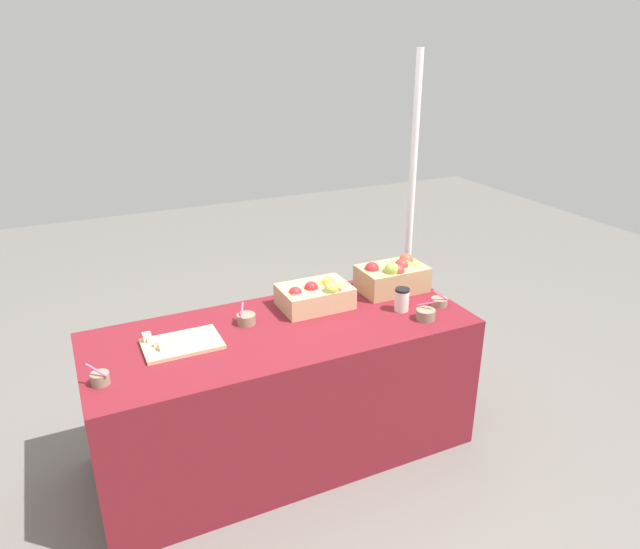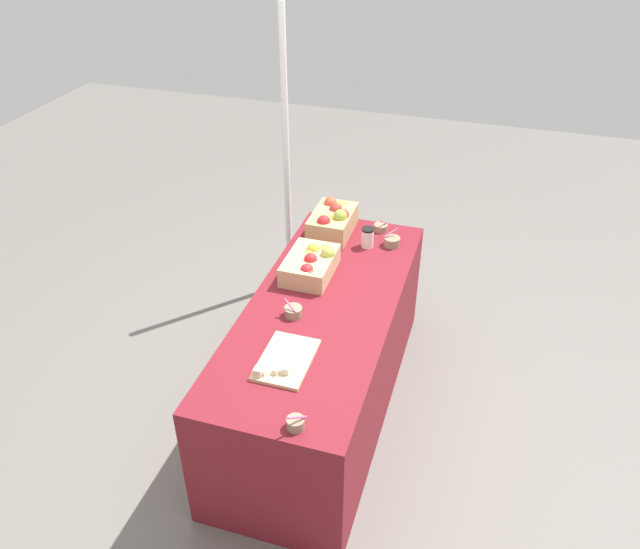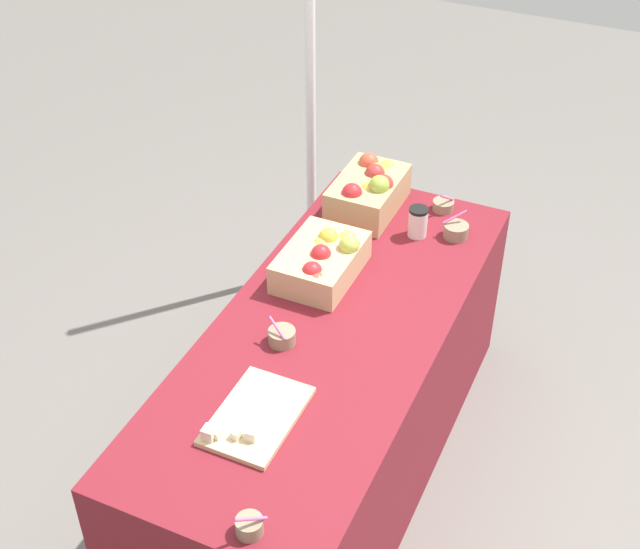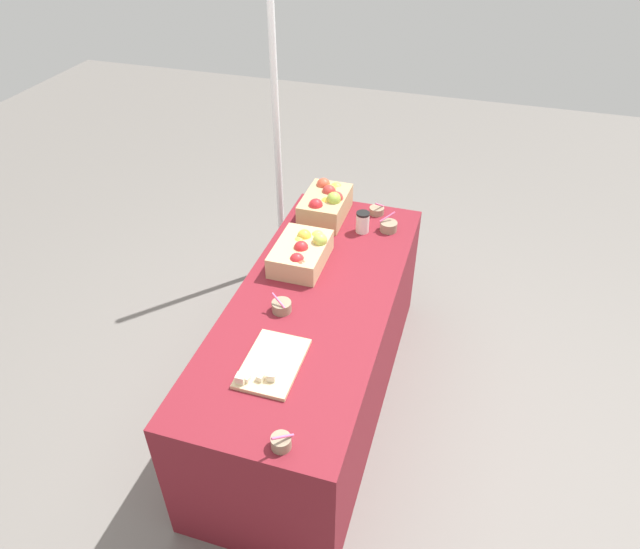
{
  "view_description": "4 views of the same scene",
  "coord_description": "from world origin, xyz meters",
  "views": [
    {
      "loc": [
        -0.92,
        -2.37,
        2.06
      ],
      "look_at": [
        0.18,
        -0.04,
        1.01
      ],
      "focal_mm": 32.42,
      "sensor_mm": 36.0,
      "label": 1
    },
    {
      "loc": [
        -2.57,
        -0.78,
        2.73
      ],
      "look_at": [
        -0.16,
        -0.03,
        1.03
      ],
      "focal_mm": 35.39,
      "sensor_mm": 36.0,
      "label": 2
    },
    {
      "loc": [
        -2.12,
        -0.92,
        2.74
      ],
      "look_at": [
        -0.09,
        -0.0,
        1.03
      ],
      "focal_mm": 49.76,
      "sensor_mm": 36.0,
      "label": 3
    },
    {
      "loc": [
        -2.05,
        -0.66,
        2.52
      ],
      "look_at": [
        -0.05,
        -0.04,
        0.92
      ],
      "focal_mm": 31.97,
      "sensor_mm": 36.0,
      "label": 4
    }
  ],
  "objects": [
    {
      "name": "coffee_cup",
      "position": [
        0.64,
        -0.09,
        0.8
      ],
      "size": [
        0.08,
        0.08,
        0.12
      ],
      "color": "silver",
      "rests_on": "table"
    },
    {
      "name": "sample_bowl_far",
      "position": [
        0.85,
        -0.12,
        0.76
      ],
      "size": [
        0.09,
        0.09,
        0.1
      ],
      "color": "gray",
      "rests_on": "table"
    },
    {
      "name": "ground_plane",
      "position": [
        0.0,
        0.0,
        0.0
      ],
      "size": [
        10.0,
        10.0,
        0.0
      ],
      "primitive_type": "plane",
      "color": "slate"
    },
    {
      "name": "apple_crate_middle",
      "position": [
        0.25,
        0.14,
        0.81
      ],
      "size": [
        0.37,
        0.26,
        0.16
      ],
      "color": "tan",
      "rests_on": "table"
    },
    {
      "name": "cutting_board_front",
      "position": [
        -0.5,
        0.03,
        0.75
      ],
      "size": [
        0.36,
        0.23,
        0.06
      ],
      "color": "#D1B284",
      "rests_on": "table"
    },
    {
      "name": "sample_bowl_near",
      "position": [
        -0.86,
        -0.15,
        0.77
      ],
      "size": [
        0.09,
        0.08,
        0.1
      ],
      "color": "gray",
      "rests_on": "table"
    },
    {
      "name": "sample_bowl_extra",
      "position": [
        0.69,
        -0.23,
        0.77
      ],
      "size": [
        0.1,
        0.1,
        0.1
      ],
      "color": "gray",
      "rests_on": "table"
    },
    {
      "name": "apple_crate_left",
      "position": [
        0.74,
        0.16,
        0.83
      ],
      "size": [
        0.37,
        0.24,
        0.19
      ],
      "color": "tan",
      "rests_on": "table"
    },
    {
      "name": "tent_pole",
      "position": [
        1.13,
        0.6,
        1.01
      ],
      "size": [
        0.04,
        0.04,
        2.01
      ],
      "primitive_type": "cylinder",
      "color": "white",
      "rests_on": "ground_plane"
    },
    {
      "name": "table",
      "position": [
        0.0,
        0.0,
        0.37
      ],
      "size": [
        1.9,
        0.76,
        0.74
      ],
      "primitive_type": "cube",
      "color": "maroon",
      "rests_on": "ground_plane"
    },
    {
      "name": "sample_bowl_mid",
      "position": [
        -0.15,
        0.12,
        0.77
      ],
      "size": [
        0.09,
        0.1,
        0.1
      ],
      "color": "gray",
      "rests_on": "table"
    }
  ]
}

